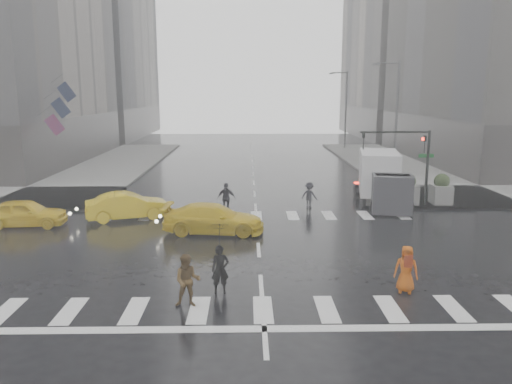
{
  "coord_description": "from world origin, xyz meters",
  "views": [
    {
      "loc": [
        -0.47,
        -20.53,
        6.69
      ],
      "look_at": [
        -0.08,
        2.0,
        2.13
      ],
      "focal_mm": 35.0,
      "sensor_mm": 36.0,
      "label": 1
    }
  ],
  "objects_px": {
    "taxi_mid": "(128,206)",
    "box_truck": "(382,178)",
    "pedestrian_orange": "(406,269)",
    "taxi_front": "(25,213)",
    "pedestrian_brown": "(188,281)",
    "traffic_signal_pole": "(411,153)"
  },
  "relations": [
    {
      "from": "traffic_signal_pole",
      "to": "pedestrian_brown",
      "type": "height_order",
      "value": "traffic_signal_pole"
    },
    {
      "from": "taxi_mid",
      "to": "box_truck",
      "type": "bearing_deg",
      "value": -96.84
    },
    {
      "from": "pedestrian_orange",
      "to": "taxi_front",
      "type": "distance_m",
      "value": 18.69
    },
    {
      "from": "pedestrian_orange",
      "to": "taxi_mid",
      "type": "height_order",
      "value": "pedestrian_orange"
    },
    {
      "from": "taxi_mid",
      "to": "taxi_front",
      "type": "bearing_deg",
      "value": 87.49
    },
    {
      "from": "traffic_signal_pole",
      "to": "box_truck",
      "type": "bearing_deg",
      "value": 164.59
    },
    {
      "from": "traffic_signal_pole",
      "to": "box_truck",
      "type": "xyz_separation_m",
      "value": [
        -1.51,
        0.42,
        -1.55
      ]
    },
    {
      "from": "taxi_front",
      "to": "box_truck",
      "type": "distance_m",
      "value": 19.7
    },
    {
      "from": "pedestrian_orange",
      "to": "box_truck",
      "type": "distance_m",
      "value": 13.38
    },
    {
      "from": "pedestrian_brown",
      "to": "pedestrian_orange",
      "type": "xyz_separation_m",
      "value": [
        7.24,
        1.03,
        -0.04
      ]
    },
    {
      "from": "taxi_front",
      "to": "traffic_signal_pole",
      "type": "bearing_deg",
      "value": -82.71
    },
    {
      "from": "pedestrian_brown",
      "to": "taxi_mid",
      "type": "distance_m",
      "value": 11.98
    },
    {
      "from": "taxi_front",
      "to": "pedestrian_orange",
      "type": "bearing_deg",
      "value": -121.32
    },
    {
      "from": "traffic_signal_pole",
      "to": "pedestrian_orange",
      "type": "relative_size",
      "value": 2.78
    },
    {
      "from": "taxi_front",
      "to": "taxi_mid",
      "type": "distance_m",
      "value": 5.03
    },
    {
      "from": "box_truck",
      "to": "taxi_mid",
      "type": "bearing_deg",
      "value": -157.34
    },
    {
      "from": "traffic_signal_pole",
      "to": "taxi_mid",
      "type": "bearing_deg",
      "value": -170.69
    },
    {
      "from": "taxi_front",
      "to": "taxi_mid",
      "type": "bearing_deg",
      "value": -77.46
    },
    {
      "from": "pedestrian_brown",
      "to": "box_truck",
      "type": "distance_m",
      "value": 17.25
    },
    {
      "from": "traffic_signal_pole",
      "to": "pedestrian_brown",
      "type": "bearing_deg",
      "value": -129.69
    },
    {
      "from": "pedestrian_orange",
      "to": "box_truck",
      "type": "bearing_deg",
      "value": 96.7
    },
    {
      "from": "pedestrian_orange",
      "to": "box_truck",
      "type": "xyz_separation_m",
      "value": [
        2.63,
        13.09,
        0.85
      ]
    }
  ]
}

